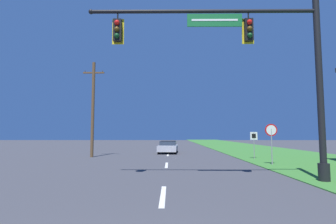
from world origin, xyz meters
TOP-DOWN VIEW (x-y plane):
  - grass_verge_right at (10.50, 30.00)m, footprint 10.00×110.00m
  - road_center_line at (0.00, 22.00)m, footprint 0.16×34.80m
  - signal_mast at (4.00, 8.38)m, footprint 9.87×0.47m
  - car_ahead at (0.00, 24.37)m, footprint 2.08×4.38m
  - stop_sign at (6.50, 14.02)m, footprint 0.76×0.07m
  - route_sign_post at (6.68, 18.00)m, footprint 0.55×0.06m
  - utility_pole_near at (-6.31, 19.59)m, footprint 1.80×0.26m

SIDE VIEW (x-z plane):
  - road_center_line at x=0.00m, z-range 0.00..0.01m
  - grass_verge_right at x=10.50m, z-range 0.00..0.04m
  - car_ahead at x=0.00m, z-range 0.01..1.20m
  - route_sign_post at x=6.68m, z-range 0.51..2.54m
  - stop_sign at x=6.50m, z-range 0.61..3.12m
  - utility_pole_near at x=-6.31m, z-range 0.15..8.18m
  - signal_mast at x=4.00m, z-range 0.91..8.85m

